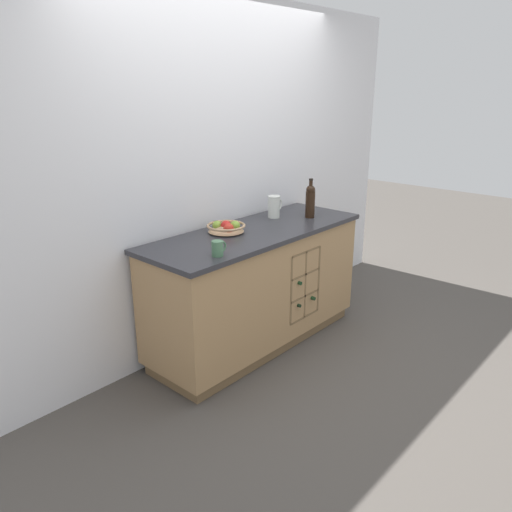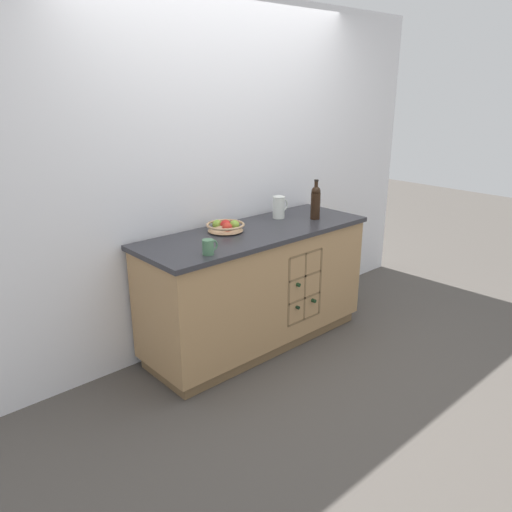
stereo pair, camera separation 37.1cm
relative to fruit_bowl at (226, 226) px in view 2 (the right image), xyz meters
name	(u,v)px [view 2 (the right image)]	position (x,y,z in m)	size (l,w,h in m)	color
ground_plane	(256,341)	(0.19, -0.11, -0.96)	(14.00, 14.00, 0.00)	#4C4742
back_wall	(223,175)	(0.19, 0.26, 0.32)	(4.40, 0.06, 2.55)	white
kitchen_island	(256,287)	(0.19, -0.12, -0.49)	(1.83, 0.66, 0.92)	brown
fruit_bowl	(226,226)	(0.00, 0.00, 0.00)	(0.28, 0.28, 0.09)	tan
white_pitcher	(279,207)	(0.56, 0.02, 0.05)	(0.15, 0.10, 0.18)	silver
ceramic_mug	(209,247)	(-0.40, -0.33, 0.01)	(0.11, 0.07, 0.10)	#4C7A56
standing_wine_bottle	(316,202)	(0.75, -0.19, 0.10)	(0.08, 0.08, 0.31)	black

